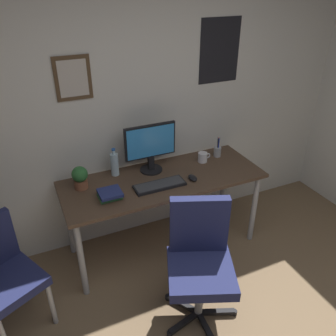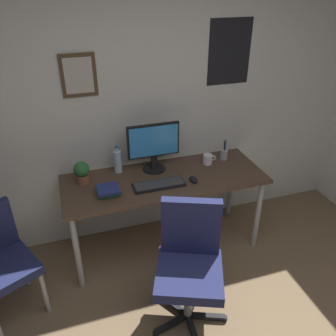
% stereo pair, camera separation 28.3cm
% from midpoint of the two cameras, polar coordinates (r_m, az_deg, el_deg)
% --- Properties ---
extents(wall_back, '(4.40, 0.10, 2.60)m').
position_cam_midpoint_polar(wall_back, '(3.08, -1.48, 10.68)').
color(wall_back, silver).
rests_on(wall_back, ground_plane).
extents(desk, '(1.74, 0.66, 0.75)m').
position_cam_midpoint_polar(desk, '(3.02, 2.10, -2.99)').
color(desk, '#4C3828').
rests_on(desk, ground_plane).
extents(office_chair, '(0.60, 0.61, 0.95)m').
position_cam_midpoint_polar(office_chair, '(2.54, 6.89, -14.83)').
color(office_chair, '#1E234C').
rests_on(office_chair, ground_plane).
extents(monitor, '(0.46, 0.20, 0.43)m').
position_cam_midpoint_polar(monitor, '(3.00, 0.31, 3.70)').
color(monitor, black).
rests_on(monitor, desk).
extents(keyboard, '(0.43, 0.15, 0.03)m').
position_cam_midpoint_polar(keyboard, '(2.86, 1.34, -2.83)').
color(keyboard, black).
rests_on(keyboard, desk).
extents(computer_mouse, '(0.06, 0.11, 0.04)m').
position_cam_midpoint_polar(computer_mouse, '(2.94, 6.98, -1.94)').
color(computer_mouse, black).
rests_on(computer_mouse, desk).
extents(water_bottle, '(0.07, 0.07, 0.25)m').
position_cam_midpoint_polar(water_bottle, '(3.03, -5.67, 1.06)').
color(water_bottle, silver).
rests_on(water_bottle, desk).
extents(coffee_mug_near, '(0.12, 0.09, 0.09)m').
position_cam_midpoint_polar(coffee_mug_near, '(3.22, 9.09, 1.38)').
color(coffee_mug_near, white).
rests_on(coffee_mug_near, desk).
extents(potted_plant, '(0.13, 0.13, 0.19)m').
position_cam_midpoint_polar(potted_plant, '(2.91, -11.35, -0.72)').
color(potted_plant, brown).
rests_on(potted_plant, desk).
extents(pen_cup, '(0.07, 0.07, 0.20)m').
position_cam_midpoint_polar(pen_cup, '(3.33, 11.62, 2.24)').
color(pen_cup, '#9EA0A5').
rests_on(pen_cup, desk).
extents(book_stack_left, '(0.19, 0.17, 0.07)m').
position_cam_midpoint_polar(book_stack_left, '(2.77, -6.87, -3.77)').
color(book_stack_left, '#33723F').
rests_on(book_stack_left, desk).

